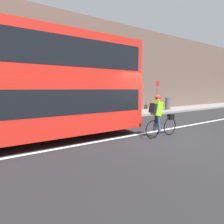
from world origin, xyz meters
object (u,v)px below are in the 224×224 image
at_px(bus, 10,82).
at_px(trash_bin, 168,104).
at_px(street_sign_post, 157,94).
at_px(cyclist_on_bike, 159,115).

height_order(bus, trash_bin, bus).
bearing_deg(street_sign_post, cyclist_on_bike, -135.73).
bearing_deg(trash_bin, street_sign_post, -179.71).
relative_size(cyclist_on_bike, street_sign_post, 0.70).
distance_m(trash_bin, street_sign_post, 1.54).
bearing_deg(bus, trash_bin, 15.79).
distance_m(bus, trash_bin, 11.95).
height_order(cyclist_on_bike, street_sign_post, street_sign_post).
height_order(bus, street_sign_post, bus).
relative_size(bus, trash_bin, 8.91).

